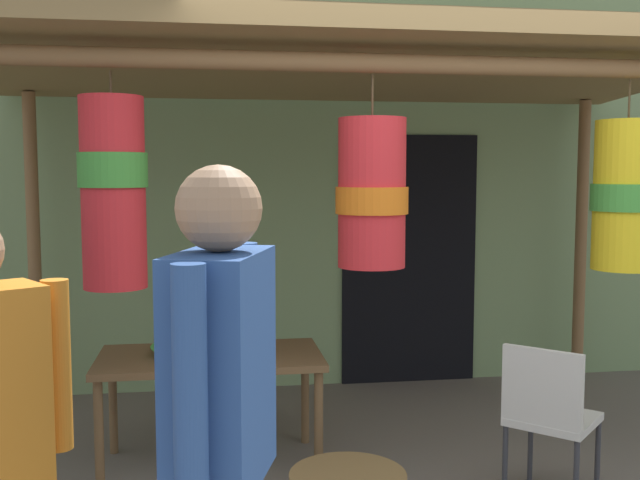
% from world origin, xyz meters
% --- Properties ---
extents(shop_facade, '(10.04, 0.29, 4.54)m').
position_xyz_m(shop_facade, '(0.00, 2.54, 2.26)').
color(shop_facade, '#7A9360').
rests_on(shop_facade, ground_plane).
extents(market_stall_canopy, '(4.63, 2.18, 2.50)m').
position_xyz_m(market_stall_canopy, '(-0.23, 1.07, 2.15)').
color(market_stall_canopy, brown).
rests_on(market_stall_canopy, ground_plane).
extents(display_table, '(1.27, 0.68, 0.66)m').
position_xyz_m(display_table, '(-1.14, 0.87, 0.59)').
color(display_table, brown).
rests_on(display_table, ground_plane).
extents(flower_heap_on_table, '(0.59, 0.41, 0.11)m').
position_xyz_m(flower_heap_on_table, '(-1.16, 0.88, 0.72)').
color(flower_heap_on_table, green).
rests_on(flower_heap_on_table, display_table).
extents(folding_chair, '(0.57, 0.57, 0.84)m').
position_xyz_m(folding_chair, '(0.55, 0.09, 0.50)').
color(folding_chair, beige).
rests_on(folding_chair, ground_plane).
extents(passerby_at_right, '(0.33, 0.57, 1.72)m').
position_xyz_m(passerby_at_right, '(-1.10, -1.33, 1.02)').
color(passerby_at_right, '#4C8E7A').
rests_on(passerby_at_right, ground_plane).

